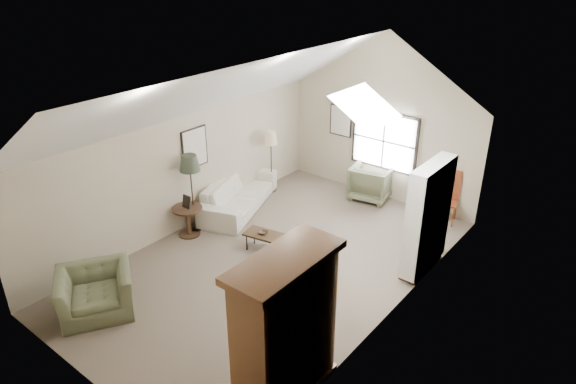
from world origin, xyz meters
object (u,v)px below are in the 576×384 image
Objects in this scene: armchair_near at (96,292)px; side_table at (188,221)px; side_chair at (447,198)px; armoire at (285,329)px; armchair_far at (372,182)px; sofa at (239,193)px; coffee_table at (264,242)px.

armchair_near is 1.83× the size of side_table.
side_table is 5.72m from side_chair.
armoire is at bearing -100.62° from side_chair.
side_table is (-0.75, 2.71, -0.06)m from armchair_near.
armchair_far is 4.55m from side_table.
sofa reaches higher than side_table.
side_chair is at bearing 169.88° from armchair_far.
coffee_table is 1.77m from side_table.
side_chair is at bearing 92.58° from armoire.
armchair_far reaches higher than sofa.
coffee_table is at bearing -142.70° from sofa.
side_chair is (4.11, 2.40, 0.21)m from sofa.
armchair_near is at bearing 68.01° from armchair_far.
armchair_far is (-2.19, 6.10, -0.66)m from armoire.
armchair_far is at bearing -62.72° from sofa.
armchair_far is at bearing 82.34° from coffee_table.
armoire is at bearing -48.23° from armchair_near.
side_chair reaches higher than coffee_table.
armchair_far is 1.24× the size of coffee_table.
side_chair reaches higher than sofa.
sofa is (-4.38, 3.70, -0.72)m from armoire.
armchair_near is at bearing -129.56° from side_chair.
coffee_table is at bearing 15.85° from armchair_near.
armoire is at bearing -150.54° from sofa.
armoire is 2.30× the size of armchair_far.
sofa is at bearing -162.86° from side_chair.
armoire is 1.85× the size of armchair_near.
sofa is at bearing 139.83° from armoire.
side_chair is (4.08, 4.00, 0.27)m from side_table.
sofa is at bearing 42.39° from armchair_near.
armoire reaches higher than coffee_table.
coffee_table is (-2.66, 2.61, -0.90)m from armoire.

